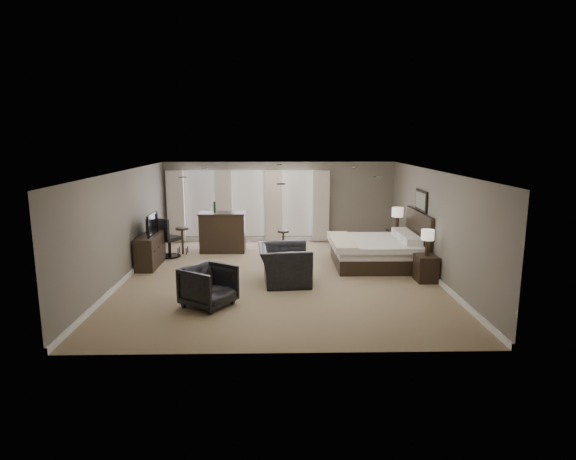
{
  "coord_description": "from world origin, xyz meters",
  "views": [
    {
      "loc": [
        -0.06,
        -11.4,
        3.39
      ],
      "look_at": [
        0.2,
        0.4,
        1.1
      ],
      "focal_mm": 30.0,
      "sensor_mm": 36.0,
      "label": 1
    }
  ],
  "objects_px": {
    "bar_stool_left": "(183,241)",
    "bed": "(377,239)",
    "nightstand_near": "(426,268)",
    "armchair_near": "(284,258)",
    "desk_chair": "(169,237)",
    "lamp_far": "(397,219)",
    "tv": "(149,232)",
    "bar_stool_right": "(283,242)",
    "nightstand_far": "(396,242)",
    "armchair_far": "(209,284)",
    "lamp_near": "(427,243)",
    "dresser": "(150,250)",
    "bar_counter": "(223,232)"
  },
  "relations": [
    {
      "from": "bed",
      "to": "armchair_near",
      "type": "relative_size",
      "value": 1.68
    },
    {
      "from": "tv",
      "to": "lamp_far",
      "type": "bearing_deg",
      "value": -78.69
    },
    {
      "from": "bar_counter",
      "to": "bar_stool_left",
      "type": "bearing_deg",
      "value": -166.32
    },
    {
      "from": "nightstand_near",
      "to": "bar_counter",
      "type": "xyz_separation_m",
      "value": [
        -5.17,
        3.12,
        0.29
      ]
    },
    {
      "from": "bar_stool_left",
      "to": "bar_stool_right",
      "type": "xyz_separation_m",
      "value": [
        2.95,
        -0.08,
        -0.04
      ]
    },
    {
      "from": "lamp_near",
      "to": "armchair_far",
      "type": "relative_size",
      "value": 0.68
    },
    {
      "from": "nightstand_near",
      "to": "armchair_far",
      "type": "bearing_deg",
      "value": -161.77
    },
    {
      "from": "desk_chair",
      "to": "lamp_far",
      "type": "bearing_deg",
      "value": -141.4
    },
    {
      "from": "dresser",
      "to": "armchair_near",
      "type": "xyz_separation_m",
      "value": [
        3.54,
        -1.58,
        0.17
      ]
    },
    {
      "from": "nightstand_far",
      "to": "armchair_far",
      "type": "height_order",
      "value": "armchair_far"
    },
    {
      "from": "lamp_far",
      "to": "armchair_near",
      "type": "relative_size",
      "value": 0.51
    },
    {
      "from": "bar_stool_right",
      "to": "nightstand_near",
      "type": "bearing_deg",
      "value": -39.38
    },
    {
      "from": "armchair_far",
      "to": "bar_stool_right",
      "type": "height_order",
      "value": "armchair_far"
    },
    {
      "from": "lamp_near",
      "to": "armchair_near",
      "type": "distance_m",
      "value": 3.4
    },
    {
      "from": "nightstand_near",
      "to": "nightstand_far",
      "type": "relative_size",
      "value": 0.95
    },
    {
      "from": "nightstand_far",
      "to": "lamp_near",
      "type": "relative_size",
      "value": 1.07
    },
    {
      "from": "lamp_near",
      "to": "lamp_far",
      "type": "bearing_deg",
      "value": 90.0
    },
    {
      "from": "dresser",
      "to": "desk_chair",
      "type": "height_order",
      "value": "desk_chair"
    },
    {
      "from": "tv",
      "to": "armchair_near",
      "type": "relative_size",
      "value": 0.73
    },
    {
      "from": "bar_counter",
      "to": "bar_stool_right",
      "type": "distance_m",
      "value": 1.85
    },
    {
      "from": "nightstand_near",
      "to": "armchair_near",
      "type": "height_order",
      "value": "armchair_near"
    },
    {
      "from": "armchair_near",
      "to": "bar_stool_left",
      "type": "height_order",
      "value": "armchair_near"
    },
    {
      "from": "armchair_near",
      "to": "bar_counter",
      "type": "bearing_deg",
      "value": 25.12
    },
    {
      "from": "bed",
      "to": "desk_chair",
      "type": "bearing_deg",
      "value": 169.82
    },
    {
      "from": "nightstand_far",
      "to": "dresser",
      "type": "distance_m",
      "value": 7.06
    },
    {
      "from": "armchair_far",
      "to": "bar_stool_left",
      "type": "xyz_separation_m",
      "value": [
        -1.39,
        4.47,
        -0.06
      ]
    },
    {
      "from": "lamp_near",
      "to": "bar_counter",
      "type": "distance_m",
      "value": 6.05
    },
    {
      "from": "nightstand_far",
      "to": "bar_stool_left",
      "type": "bearing_deg",
      "value": -179.46
    },
    {
      "from": "desk_chair",
      "to": "nightstand_far",
      "type": "bearing_deg",
      "value": -141.4
    },
    {
      "from": "dresser",
      "to": "armchair_near",
      "type": "distance_m",
      "value": 3.88
    },
    {
      "from": "nightstand_near",
      "to": "lamp_far",
      "type": "relative_size",
      "value": 0.91
    },
    {
      "from": "dresser",
      "to": "armchair_far",
      "type": "relative_size",
      "value": 1.58
    },
    {
      "from": "lamp_near",
      "to": "dresser",
      "type": "height_order",
      "value": "lamp_near"
    },
    {
      "from": "lamp_near",
      "to": "tv",
      "type": "bearing_deg",
      "value": 167.64
    },
    {
      "from": "tv",
      "to": "bar_counter",
      "type": "distance_m",
      "value": 2.4
    },
    {
      "from": "tv",
      "to": "bar_stool_right",
      "type": "relative_size",
      "value": 1.39
    },
    {
      "from": "nightstand_near",
      "to": "bed",
      "type": "bearing_deg",
      "value": 121.54
    },
    {
      "from": "bar_stool_left",
      "to": "bed",
      "type": "bearing_deg",
      "value": -14.36
    },
    {
      "from": "tv",
      "to": "armchair_near",
      "type": "distance_m",
      "value": 3.89
    },
    {
      "from": "bar_counter",
      "to": "bed",
      "type": "bearing_deg",
      "value": -21.33
    },
    {
      "from": "bar_counter",
      "to": "armchair_far",
      "type": "bearing_deg",
      "value": -87.15
    },
    {
      "from": "nightstand_near",
      "to": "nightstand_far",
      "type": "xyz_separation_m",
      "value": [
        0.0,
        2.9,
        0.02
      ]
    },
    {
      "from": "dresser",
      "to": "lamp_near",
      "type": "bearing_deg",
      "value": -12.36
    },
    {
      "from": "nightstand_far",
      "to": "bar_counter",
      "type": "relative_size",
      "value": 0.48
    },
    {
      "from": "nightstand_near",
      "to": "lamp_near",
      "type": "xyz_separation_m",
      "value": [
        0.0,
        0.0,
        0.63
      ]
    },
    {
      "from": "nightstand_far",
      "to": "lamp_far",
      "type": "bearing_deg",
      "value": 0.0
    },
    {
      "from": "dresser",
      "to": "armchair_near",
      "type": "relative_size",
      "value": 1.07
    },
    {
      "from": "nightstand_far",
      "to": "armchair_near",
      "type": "relative_size",
      "value": 0.49
    },
    {
      "from": "nightstand_near",
      "to": "armchair_near",
      "type": "xyz_separation_m",
      "value": [
        -3.38,
        -0.06,
        0.28
      ]
    },
    {
      "from": "bed",
      "to": "lamp_near",
      "type": "distance_m",
      "value": 1.71
    }
  ]
}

